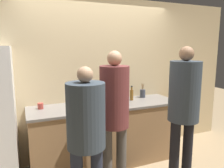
{
  "coord_description": "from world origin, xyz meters",
  "views": [
    {
      "loc": [
        -1.17,
        -2.65,
        1.81
      ],
      "look_at": [
        0.0,
        0.16,
        1.3
      ],
      "focal_mm": 35.0,
      "sensor_mm": 36.0,
      "label": 1
    }
  ],
  "objects_px": {
    "person_left": "(86,127)",
    "person_center": "(114,109)",
    "bottle_amber": "(132,95)",
    "fruit_bowl": "(97,100)",
    "person_right": "(184,102)",
    "utensil_crock": "(143,93)",
    "bottle_green": "(81,104)",
    "potted_plant": "(118,94)",
    "cup_red": "(40,106)",
    "cup_blue": "(117,97)"
  },
  "relations": [
    {
      "from": "person_left",
      "to": "bottle_green",
      "type": "relative_size",
      "value": 11.02
    },
    {
      "from": "person_left",
      "to": "bottle_amber",
      "type": "relative_size",
      "value": 6.8
    },
    {
      "from": "fruit_bowl",
      "to": "utensil_crock",
      "type": "height_order",
      "value": "utensil_crock"
    },
    {
      "from": "bottle_amber",
      "to": "utensil_crock",
      "type": "bearing_deg",
      "value": 21.75
    },
    {
      "from": "utensil_crock",
      "to": "person_left",
      "type": "bearing_deg",
      "value": -139.67
    },
    {
      "from": "person_center",
      "to": "cup_blue",
      "type": "relative_size",
      "value": 20.43
    },
    {
      "from": "person_left",
      "to": "bottle_amber",
      "type": "distance_m",
      "value": 1.49
    },
    {
      "from": "utensil_crock",
      "to": "cup_blue",
      "type": "height_order",
      "value": "utensil_crock"
    },
    {
      "from": "utensil_crock",
      "to": "potted_plant",
      "type": "relative_size",
      "value": 1.05
    },
    {
      "from": "person_right",
      "to": "potted_plant",
      "type": "height_order",
      "value": "person_right"
    },
    {
      "from": "fruit_bowl",
      "to": "cup_red",
      "type": "bearing_deg",
      "value": -178.98
    },
    {
      "from": "person_center",
      "to": "cup_red",
      "type": "xyz_separation_m",
      "value": [
        -0.8,
        0.8,
        -0.07
      ]
    },
    {
      "from": "potted_plant",
      "to": "person_right",
      "type": "bearing_deg",
      "value": -62.91
    },
    {
      "from": "person_right",
      "to": "utensil_crock",
      "type": "distance_m",
      "value": 1.08
    },
    {
      "from": "person_center",
      "to": "bottle_amber",
      "type": "height_order",
      "value": "person_center"
    },
    {
      "from": "person_left",
      "to": "bottle_green",
      "type": "distance_m",
      "value": 0.94
    },
    {
      "from": "person_left",
      "to": "fruit_bowl",
      "type": "height_order",
      "value": "person_left"
    },
    {
      "from": "person_left",
      "to": "bottle_amber",
      "type": "xyz_separation_m",
      "value": [
        1.07,
        1.03,
        0.05
      ]
    },
    {
      "from": "bottle_amber",
      "to": "bottle_green",
      "type": "relative_size",
      "value": 1.62
    },
    {
      "from": "person_right",
      "to": "utensil_crock",
      "type": "height_order",
      "value": "person_right"
    },
    {
      "from": "person_left",
      "to": "bottle_green",
      "type": "xyz_separation_m",
      "value": [
        0.18,
        0.92,
        0.01
      ]
    },
    {
      "from": "cup_blue",
      "to": "fruit_bowl",
      "type": "bearing_deg",
      "value": -167.36
    },
    {
      "from": "person_left",
      "to": "utensil_crock",
      "type": "bearing_deg",
      "value": 40.33
    },
    {
      "from": "utensil_crock",
      "to": "cup_red",
      "type": "xyz_separation_m",
      "value": [
        -1.71,
        -0.07,
        -0.03
      ]
    },
    {
      "from": "person_left",
      "to": "person_right",
      "type": "distance_m",
      "value": 1.32
    },
    {
      "from": "utensil_crock",
      "to": "cup_red",
      "type": "bearing_deg",
      "value": -177.64
    },
    {
      "from": "cup_blue",
      "to": "person_right",
      "type": "bearing_deg",
      "value": -68.02
    },
    {
      "from": "person_left",
      "to": "person_center",
      "type": "bearing_deg",
      "value": 32.02
    },
    {
      "from": "person_left",
      "to": "potted_plant",
      "type": "height_order",
      "value": "person_left"
    },
    {
      "from": "person_center",
      "to": "cup_red",
      "type": "distance_m",
      "value": 1.13
    },
    {
      "from": "bottle_green",
      "to": "utensil_crock",
      "type": "bearing_deg",
      "value": 10.63
    },
    {
      "from": "fruit_bowl",
      "to": "bottle_amber",
      "type": "bearing_deg",
      "value": -5.22
    },
    {
      "from": "bottle_green",
      "to": "cup_red",
      "type": "xyz_separation_m",
      "value": [
        -0.55,
        0.15,
        -0.02
      ]
    },
    {
      "from": "fruit_bowl",
      "to": "utensil_crock",
      "type": "distance_m",
      "value": 0.86
    },
    {
      "from": "person_left",
      "to": "person_center",
      "type": "xyz_separation_m",
      "value": [
        0.43,
        0.27,
        0.07
      ]
    },
    {
      "from": "utensil_crock",
      "to": "bottle_green",
      "type": "distance_m",
      "value": 1.18
    },
    {
      "from": "bottle_amber",
      "to": "fruit_bowl",
      "type": "bearing_deg",
      "value": 174.78
    },
    {
      "from": "bottle_green",
      "to": "person_left",
      "type": "bearing_deg",
      "value": -101.27
    },
    {
      "from": "fruit_bowl",
      "to": "bottle_amber",
      "type": "relative_size",
      "value": 1.5
    },
    {
      "from": "cup_blue",
      "to": "potted_plant",
      "type": "height_order",
      "value": "potted_plant"
    },
    {
      "from": "fruit_bowl",
      "to": "potted_plant",
      "type": "relative_size",
      "value": 1.54
    },
    {
      "from": "person_center",
      "to": "potted_plant",
      "type": "bearing_deg",
      "value": 63.35
    },
    {
      "from": "person_left",
      "to": "person_right",
      "type": "bearing_deg",
      "value": 2.99
    },
    {
      "from": "bottle_green",
      "to": "person_right",
      "type": "bearing_deg",
      "value": -37.04
    },
    {
      "from": "person_right",
      "to": "person_center",
      "type": "bearing_deg",
      "value": 167.01
    },
    {
      "from": "fruit_bowl",
      "to": "bottle_green",
      "type": "relative_size",
      "value": 2.44
    },
    {
      "from": "bottle_green",
      "to": "potted_plant",
      "type": "relative_size",
      "value": 0.63
    },
    {
      "from": "person_right",
      "to": "cup_red",
      "type": "distance_m",
      "value": 1.96
    },
    {
      "from": "person_right",
      "to": "person_left",
      "type": "bearing_deg",
      "value": -177.01
    },
    {
      "from": "cup_blue",
      "to": "cup_red",
      "type": "bearing_deg",
      "value": -175.31
    }
  ]
}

